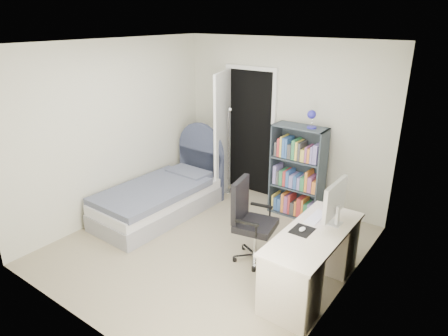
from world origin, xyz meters
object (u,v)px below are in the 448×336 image
Objects in this scene: nightstand at (204,168)px; office_chair at (249,217)px; desk at (313,258)px; bed at (162,196)px; floor_lamp at (229,159)px; bookcase at (298,176)px.

office_chair reaches higher than nightstand.
desk is 1.41× the size of office_chair.
desk is at bearing -28.88° from nightstand.
office_chair is at bearing -37.40° from nightstand.
nightstand is (-0.10, 1.13, 0.08)m from bed.
nightstand is 0.53× the size of office_chair.
floor_lamp is 1.44× the size of office_chair.
office_chair is at bearing 173.53° from desk.
bookcase reaches higher than floor_lamp.
bookcase reaches higher than bed.
bookcase is (1.72, 0.02, 0.26)m from nightstand.
bookcase is at bearing -2.02° from floor_lamp.
desk is (2.54, -0.33, 0.11)m from bed.
bed is 2.01m from bookcase.
bookcase reaches higher than office_chair.
nightstand is at bearing 142.60° from office_chair.
bookcase reaches higher than desk.
desk reaches higher than office_chair.
floor_lamp is at bearing 7.51° from nightstand.
bookcase reaches higher than nightstand.
bed is 1.96× the size of office_chair.
nightstand is at bearing 151.12° from desk.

